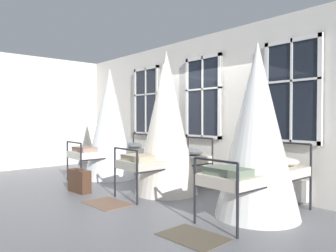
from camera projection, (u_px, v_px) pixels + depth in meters
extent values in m
plane|color=slate|center=(165.00, 192.00, 6.27)|extent=(17.67, 17.67, 0.00)
cube|color=silver|center=(206.00, 110.00, 7.02)|extent=(9.77, 0.10, 3.26)
cube|color=silver|center=(5.00, 112.00, 8.83)|extent=(0.10, 6.57, 3.26)
cube|color=black|center=(146.00, 101.00, 8.47)|extent=(1.02, 0.02, 1.79)
cube|color=silver|center=(146.00, 134.00, 8.49)|extent=(1.02, 0.06, 0.07)
cube|color=silver|center=(146.00, 69.00, 8.45)|extent=(1.02, 0.06, 0.07)
cube|color=silver|center=(136.00, 102.00, 8.83)|extent=(0.07, 0.06, 1.79)
cube|color=silver|center=(157.00, 100.00, 8.12)|extent=(0.07, 0.06, 1.79)
cube|color=silver|center=(146.00, 101.00, 8.47)|extent=(0.04, 0.06, 1.79)
cube|color=silver|center=(146.00, 94.00, 8.47)|extent=(1.02, 0.06, 0.04)
cube|color=black|center=(203.00, 97.00, 6.94)|extent=(1.02, 0.02, 1.79)
cube|color=silver|center=(203.00, 137.00, 6.96)|extent=(1.02, 0.06, 0.07)
cube|color=silver|center=(203.00, 58.00, 6.92)|extent=(1.02, 0.06, 0.07)
cube|color=silver|center=(188.00, 98.00, 7.30)|extent=(0.07, 0.06, 1.79)
cube|color=silver|center=(220.00, 96.00, 6.59)|extent=(0.07, 0.06, 1.79)
cube|color=silver|center=(203.00, 97.00, 6.94)|extent=(0.04, 0.06, 1.79)
cube|color=silver|center=(203.00, 89.00, 6.94)|extent=(1.02, 0.06, 0.04)
cube|color=black|center=(292.00, 91.00, 5.41)|extent=(1.02, 0.02, 1.79)
cube|color=silver|center=(291.00, 142.00, 5.43)|extent=(1.02, 0.06, 0.07)
cube|color=silver|center=(292.00, 40.00, 5.39)|extent=(1.02, 0.06, 0.07)
cube|color=silver|center=(267.00, 93.00, 5.77)|extent=(0.07, 0.06, 1.79)
cube|color=silver|center=(320.00, 89.00, 5.06)|extent=(0.07, 0.06, 1.79)
cube|color=silver|center=(292.00, 91.00, 5.41)|extent=(0.04, 0.06, 1.79)
cube|color=silver|center=(292.00, 81.00, 5.41)|extent=(1.02, 0.06, 0.04)
cube|color=silver|center=(202.00, 173.00, 6.97)|extent=(4.67, 0.10, 0.36)
cylinder|color=black|center=(133.00, 153.00, 8.68)|extent=(0.04, 0.04, 1.04)
cylinder|color=black|center=(150.00, 155.00, 8.13)|extent=(0.04, 0.04, 1.04)
cylinder|color=black|center=(67.00, 161.00, 7.48)|extent=(0.04, 0.04, 0.91)
cylinder|color=black|center=(81.00, 164.00, 6.93)|extent=(0.04, 0.04, 0.91)
cylinder|color=black|center=(103.00, 155.00, 8.08)|extent=(0.06, 1.86, 0.03)
cylinder|color=black|center=(118.00, 157.00, 7.53)|extent=(0.06, 1.86, 0.03)
cylinder|color=black|center=(141.00, 134.00, 8.40)|extent=(0.72, 0.04, 0.03)
cylinder|color=black|center=(74.00, 142.00, 7.19)|extent=(0.72, 0.04, 0.03)
cube|color=silver|center=(110.00, 153.00, 7.80)|extent=(0.77, 1.89, 0.15)
ellipsoid|color=silver|center=(134.00, 145.00, 8.25)|extent=(0.57, 0.41, 0.14)
cube|color=gray|center=(85.00, 149.00, 7.37)|extent=(0.61, 0.37, 0.10)
cone|color=white|center=(110.00, 123.00, 7.79)|extent=(1.24, 1.24, 2.66)
cylinder|color=black|center=(188.00, 160.00, 7.10)|extent=(0.04, 0.04, 1.04)
cylinder|color=black|center=(212.00, 164.00, 6.54)|extent=(0.04, 0.04, 1.04)
cylinder|color=black|center=(115.00, 172.00, 5.90)|extent=(0.04, 0.04, 0.91)
cylinder|color=black|center=(137.00, 178.00, 5.35)|extent=(0.04, 0.04, 0.91)
cylinder|color=black|center=(155.00, 163.00, 6.50)|extent=(0.07, 1.86, 0.03)
cylinder|color=black|center=(179.00, 167.00, 5.95)|extent=(0.07, 1.86, 0.03)
cylinder|color=black|center=(200.00, 138.00, 6.81)|extent=(0.72, 0.05, 0.03)
cylinder|color=black|center=(125.00, 149.00, 5.62)|extent=(0.72, 0.05, 0.03)
cube|color=#B7B2A3|center=(166.00, 161.00, 6.22)|extent=(0.78, 1.90, 0.15)
ellipsoid|color=silver|center=(192.00, 152.00, 6.66)|extent=(0.57, 0.41, 0.14)
cube|color=tan|center=(138.00, 158.00, 5.79)|extent=(0.61, 0.37, 0.10)
cone|color=silver|center=(166.00, 122.00, 6.20)|extent=(1.24, 1.24, 2.76)
cylinder|color=black|center=(270.00, 171.00, 5.60)|extent=(0.04, 0.04, 1.04)
cylinder|color=black|center=(311.00, 177.00, 5.05)|extent=(0.04, 0.04, 1.04)
cylinder|color=black|center=(195.00, 191.00, 4.40)|extent=(0.04, 0.04, 0.91)
cylinder|color=black|center=(238.00, 201.00, 3.85)|extent=(0.04, 0.04, 0.91)
cylinder|color=black|center=(237.00, 177.00, 5.00)|extent=(0.06, 1.86, 0.03)
cylinder|color=black|center=(279.00, 184.00, 4.45)|extent=(0.06, 1.86, 0.03)
cylinder|color=black|center=(290.00, 143.00, 5.31)|extent=(0.72, 0.04, 0.03)
cylinder|color=black|center=(215.00, 160.00, 4.11)|extent=(0.72, 0.04, 0.03)
cube|color=beige|center=(257.00, 175.00, 4.72)|extent=(0.77, 1.89, 0.15)
ellipsoid|color=silver|center=(282.00, 161.00, 5.16)|extent=(0.57, 0.41, 0.14)
cube|color=slate|center=(228.00, 171.00, 4.28)|extent=(0.61, 0.37, 0.10)
cone|color=white|center=(257.00, 129.00, 4.70)|extent=(1.24, 1.24, 2.58)
cube|color=brown|center=(107.00, 203.00, 5.42)|extent=(0.82, 0.59, 0.01)
cube|color=brown|center=(193.00, 237.00, 3.89)|extent=(0.82, 0.59, 0.01)
cube|color=#472D1E|center=(79.00, 181.00, 6.28)|extent=(0.57, 0.24, 0.44)
cube|color=tan|center=(84.00, 180.00, 6.35)|extent=(0.50, 0.05, 0.03)
torus|color=#472D1E|center=(79.00, 169.00, 6.27)|extent=(0.15, 0.15, 0.02)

